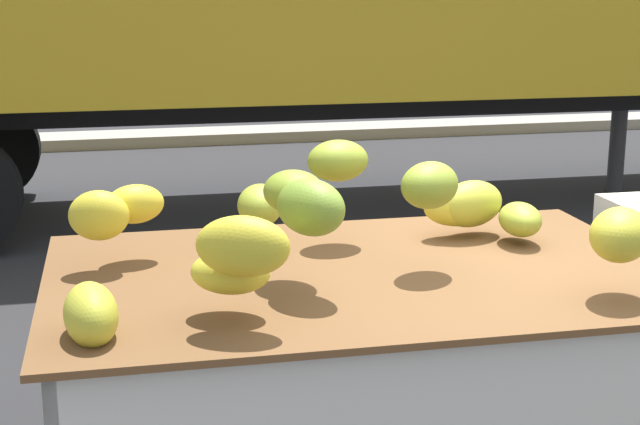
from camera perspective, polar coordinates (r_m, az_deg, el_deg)
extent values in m
cube|color=gray|center=(14.36, -4.90, 4.64)|extent=(80.00, 0.80, 0.16)
cube|color=silver|center=(4.48, 2.38, -9.66)|extent=(2.71, 1.72, 0.08)
cube|color=silver|center=(5.13, 0.14, -3.46)|extent=(2.68, 0.10, 0.44)
cube|color=silver|center=(3.66, 5.64, -10.84)|extent=(2.68, 0.10, 0.44)
cube|color=silver|center=(4.86, 17.63, -5.11)|extent=(0.08, 1.67, 0.44)
cube|color=silver|center=(4.26, -15.10, -7.62)|extent=(0.08, 1.67, 0.44)
cube|color=#B21914|center=(5.17, 0.07, -3.79)|extent=(2.57, 0.06, 0.07)
cube|color=brown|center=(4.31, 2.44, -3.67)|extent=(2.83, 1.84, 0.03)
ellipsoid|color=gold|center=(3.51, -4.64, -2.03)|extent=(0.41, 0.32, 0.23)
ellipsoid|color=olive|center=(4.06, -1.57, 1.24)|extent=(0.34, 0.36, 0.19)
ellipsoid|color=gold|center=(3.60, -13.54, -5.94)|extent=(0.23, 0.37, 0.23)
ellipsoid|color=gold|center=(4.84, 8.25, 0.34)|extent=(0.36, 0.21, 0.20)
ellipsoid|color=#95A42E|center=(4.67, -3.60, 0.45)|extent=(0.29, 0.36, 0.20)
ellipsoid|color=yellow|center=(4.47, -11.01, 0.51)|extent=(0.31, 0.24, 0.18)
ellipsoid|color=gold|center=(4.06, 17.51, -1.28)|extent=(0.39, 0.40, 0.22)
ellipsoid|color=gold|center=(3.70, -5.39, -3.59)|extent=(0.38, 0.33, 0.16)
ellipsoid|color=gold|center=(4.34, -13.08, -0.17)|extent=(0.29, 0.22, 0.23)
ellipsoid|color=#9AA930|center=(4.80, 11.88, -0.40)|extent=(0.25, 0.33, 0.16)
ellipsoid|color=olive|center=(3.88, -0.56, 0.32)|extent=(0.36, 0.40, 0.23)
ellipsoid|color=olive|center=(4.22, 6.58, 1.64)|extent=(0.38, 0.37, 0.21)
ellipsoid|color=gold|center=(4.88, 9.01, 0.52)|extent=(0.43, 0.34, 0.24)
ellipsoid|color=olive|center=(4.65, 1.08, 3.12)|extent=(0.37, 0.33, 0.20)
cylinder|color=black|center=(5.25, -3.27, -9.12)|extent=(0.64, 0.21, 0.64)
cube|color=black|center=(10.00, 0.80, 6.58)|extent=(11.04, 0.55, 0.30)
cylinder|color=#38383A|center=(11.28, 17.39, 4.35)|extent=(0.18, 0.18, 1.25)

